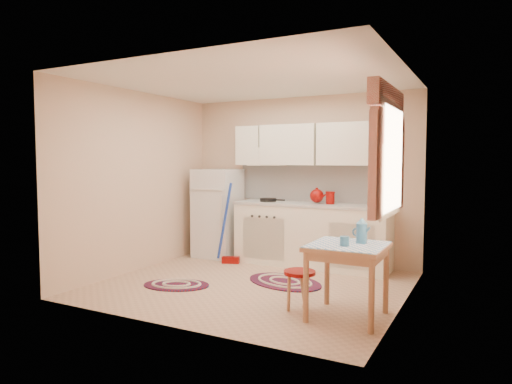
# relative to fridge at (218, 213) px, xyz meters

# --- Properties ---
(room_shell) EXTENTS (3.64, 3.60, 2.52)m
(room_shell) POSITION_rel_fridge_xyz_m (1.44, -1.01, 0.90)
(room_shell) COLOR tan
(room_shell) RESTS_ON ground
(fridge) EXTENTS (0.65, 0.60, 1.40)m
(fridge) POSITION_rel_fridge_xyz_m (0.00, 0.00, 0.00)
(fridge) COLOR silver
(fridge) RESTS_ON ground
(broom) EXTENTS (0.30, 0.21, 1.20)m
(broom) POSITION_rel_fridge_xyz_m (0.45, -0.35, -0.10)
(broom) COLOR #1A3AA8
(broom) RESTS_ON ground
(base_cabinets) EXTENTS (2.25, 0.60, 0.88)m
(base_cabinets) POSITION_rel_fridge_xyz_m (1.57, 0.05, -0.26)
(base_cabinets) COLOR white
(base_cabinets) RESTS_ON ground
(countertop) EXTENTS (2.27, 0.62, 0.04)m
(countertop) POSITION_rel_fridge_xyz_m (1.57, 0.05, 0.20)
(countertop) COLOR #B7B4AE
(countertop) RESTS_ON base_cabinets
(frying_pan) EXTENTS (0.27, 0.27, 0.05)m
(frying_pan) POSITION_rel_fridge_xyz_m (0.90, 0.00, 0.24)
(frying_pan) COLOR black
(frying_pan) RESTS_ON countertop
(red_kettle) EXTENTS (0.28, 0.26, 0.22)m
(red_kettle) POSITION_rel_fridge_xyz_m (1.65, 0.05, 0.33)
(red_kettle) COLOR #7D0704
(red_kettle) RESTS_ON countertop
(red_canister) EXTENTS (0.13, 0.13, 0.16)m
(red_canister) POSITION_rel_fridge_xyz_m (1.85, 0.05, 0.30)
(red_canister) COLOR #7D0704
(red_canister) RESTS_ON countertop
(table) EXTENTS (0.72, 0.72, 0.72)m
(table) POSITION_rel_fridge_xyz_m (2.66, -1.85, -0.34)
(table) COLOR tan
(table) RESTS_ON ground
(stool) EXTENTS (0.40, 0.40, 0.42)m
(stool) POSITION_rel_fridge_xyz_m (2.18, -1.89, -0.49)
(stool) COLOR #7D0704
(stool) RESTS_ON ground
(coffee_pot) EXTENTS (0.16, 0.14, 0.27)m
(coffee_pot) POSITION_rel_fridge_xyz_m (2.76, -1.73, 0.15)
(coffee_pot) COLOR teal
(coffee_pot) RESTS_ON table
(mug) EXTENTS (0.10, 0.10, 0.10)m
(mug) POSITION_rel_fridge_xyz_m (2.66, -1.95, 0.07)
(mug) COLOR teal
(mug) RESTS_ON table
(rug_center) EXTENTS (1.22, 1.00, 0.02)m
(rug_center) POSITION_rel_fridge_xyz_m (1.60, -0.96, -0.69)
(rug_center) COLOR maroon
(rug_center) RESTS_ON ground
(rug_left) EXTENTS (0.95, 0.78, 0.02)m
(rug_left) POSITION_rel_fridge_xyz_m (0.47, -1.71, -0.69)
(rug_left) COLOR maroon
(rug_left) RESTS_ON ground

